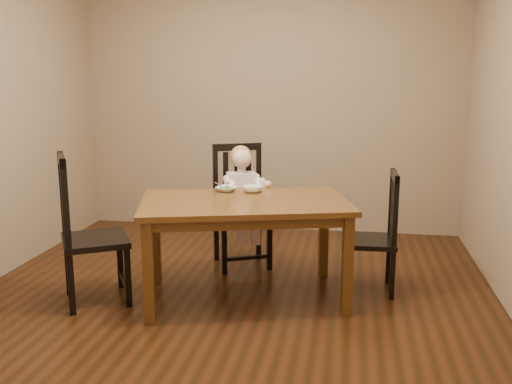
% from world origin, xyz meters
% --- Properties ---
extents(room, '(4.01, 4.01, 2.71)m').
position_xyz_m(room, '(0.00, 0.00, 1.35)').
color(room, '#3D1E0D').
rests_on(room, ground).
extents(dining_table, '(1.70, 1.28, 0.76)m').
position_xyz_m(dining_table, '(0.10, 0.00, 0.67)').
color(dining_table, '#523013').
rests_on(dining_table, room).
extents(chair_child, '(0.60, 0.59, 1.06)m').
position_xyz_m(chair_child, '(-0.08, 0.78, 0.51)').
color(chair_child, black).
rests_on(chair_child, room).
extents(chair_left, '(0.64, 0.64, 1.11)m').
position_xyz_m(chair_left, '(-1.02, -0.27, 0.53)').
color(chair_left, black).
rests_on(chair_left, room).
extents(chair_right, '(0.40, 0.42, 0.94)m').
position_xyz_m(chair_right, '(1.07, 0.31, 0.45)').
color(chair_right, black).
rests_on(chair_right, room).
extents(toddler, '(0.46, 0.50, 0.55)m').
position_xyz_m(toddler, '(-0.06, 0.73, 0.65)').
color(toddler, white).
rests_on(toddler, chair_child).
extents(bowl_peas, '(0.20, 0.20, 0.04)m').
position_xyz_m(bowl_peas, '(-0.10, 0.29, 0.78)').
color(bowl_peas, white).
rests_on(bowl_peas, dining_table).
extents(bowl_veg, '(0.19, 0.19, 0.05)m').
position_xyz_m(bowl_veg, '(0.11, 0.29, 0.78)').
color(bowl_veg, white).
rests_on(bowl_veg, dining_table).
extents(fork, '(0.13, 0.06, 0.05)m').
position_xyz_m(fork, '(-0.14, 0.26, 0.80)').
color(fork, silver).
rests_on(fork, bowl_peas).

